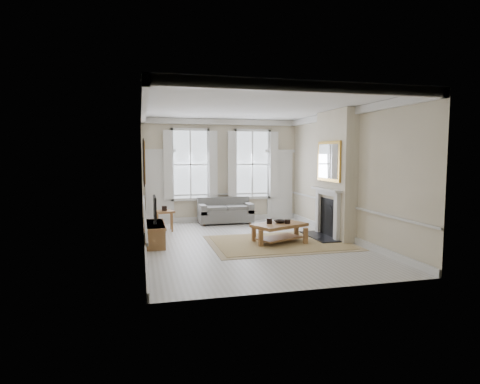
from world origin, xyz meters
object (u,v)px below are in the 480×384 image
object	(u,v)px
sofa	(225,212)
side_table	(164,214)
tv_stand	(154,234)
coffee_table	(279,227)

from	to	relation	value
sofa	side_table	xyz separation A→B (m)	(-2.00, -0.92, 0.14)
tv_stand	coffee_table	bearing A→B (deg)	-11.45
coffee_table	tv_stand	xyz separation A→B (m)	(-3.06, 0.62, -0.15)
coffee_table	tv_stand	bearing A→B (deg)	145.35
side_table	tv_stand	size ratio (longest dim) A/B	0.41
sofa	coffee_table	xyz separation A→B (m)	(0.71, -3.26, 0.06)
sofa	tv_stand	size ratio (longest dim) A/B	1.18
side_table	tv_stand	xyz separation A→B (m)	(-0.35, -1.72, -0.22)
coffee_table	tv_stand	size ratio (longest dim) A/B	1.04
side_table	tv_stand	world-z (taller)	side_table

